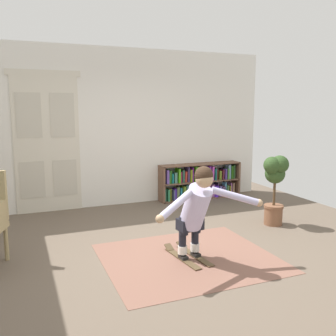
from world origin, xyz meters
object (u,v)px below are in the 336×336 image
object	(u,v)px
bookshelf	(200,182)
person_skier	(197,206)
potted_plant	(275,182)
skis_pair	(187,255)

from	to	relation	value
bookshelf	person_skier	bearing A→B (deg)	-117.69
bookshelf	person_skier	xyz separation A→B (m)	(-1.49, -2.85, 0.37)
bookshelf	person_skier	distance (m)	3.24
potted_plant	skis_pair	bearing A→B (deg)	-159.35
skis_pair	bookshelf	bearing A→B (deg)	60.21
bookshelf	potted_plant	xyz separation A→B (m)	(0.29, -1.97, 0.36)
person_skier	bookshelf	bearing A→B (deg)	62.31
potted_plant	bookshelf	bearing A→B (deg)	98.43
bookshelf	potted_plant	world-z (taller)	potted_plant
potted_plant	person_skier	size ratio (longest dim) A/B	0.79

